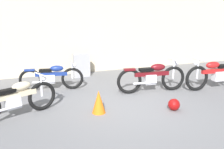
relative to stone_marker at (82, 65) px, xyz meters
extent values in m
plane|color=slate|center=(0.45, -3.44, -0.43)|extent=(40.00, 40.00, 0.00)
cube|color=beige|center=(0.45, 0.79, 1.34)|extent=(18.00, 0.30, 3.55)
cube|color=#9E9EA3|center=(0.00, 0.00, 0.00)|extent=(0.62, 0.25, 0.86)
sphere|color=maroon|center=(1.32, -3.95, -0.29)|extent=(0.29, 0.29, 0.29)
cone|color=orange|center=(-0.43, -3.46, -0.16)|extent=(0.32, 0.32, 0.55)
torus|color=black|center=(2.21, -2.57, -0.06)|extent=(0.76, 0.18, 0.75)
torus|color=black|center=(0.84, -2.41, -0.06)|extent=(0.76, 0.18, 0.75)
cube|color=silver|center=(1.47, -2.48, -0.04)|extent=(0.35, 0.24, 0.29)
cube|color=#590F14|center=(1.52, -2.49, 0.13)|extent=(1.06, 0.23, 0.12)
ellipsoid|color=#590F14|center=(1.71, -2.51, 0.31)|extent=(0.47, 0.26, 0.21)
cube|color=black|center=(1.34, -2.47, 0.26)|extent=(0.43, 0.23, 0.08)
cube|color=#590F14|center=(0.84, -2.41, 0.29)|extent=(0.34, 0.16, 0.06)
cylinder|color=silver|center=(2.21, -2.57, 0.23)|extent=(0.06, 0.06, 0.57)
cylinder|color=silver|center=(2.21, -2.57, 0.51)|extent=(0.11, 0.60, 0.04)
sphere|color=silver|center=(2.29, -2.58, 0.41)|extent=(0.14, 0.14, 0.14)
cylinder|color=silver|center=(1.25, -2.58, -0.11)|extent=(0.72, 0.15, 0.06)
torus|color=black|center=(-1.65, -2.81, -0.08)|extent=(0.69, 0.36, 0.71)
cube|color=silver|center=(-2.30, -3.09, -0.06)|extent=(0.36, 0.30, 0.27)
cube|color=beige|center=(-2.26, -3.07, 0.10)|extent=(0.96, 0.48, 0.12)
ellipsoid|color=beige|center=(-2.10, -3.00, 0.27)|extent=(0.47, 0.35, 0.19)
cube|color=black|center=(-2.42, -3.13, 0.22)|extent=(0.43, 0.31, 0.08)
cylinder|color=silver|center=(-1.65, -2.81, 0.19)|extent=(0.05, 0.05, 0.53)
cylinder|color=silver|center=(-1.65, -2.81, 0.46)|extent=(0.25, 0.53, 0.04)
sphere|color=silver|center=(-1.58, -2.78, 0.36)|extent=(0.14, 0.14, 0.14)
cylinder|color=silver|center=(-2.44, -3.27, -0.13)|extent=(0.65, 0.32, 0.06)
torus|color=black|center=(-0.62, -1.37, -0.09)|extent=(0.68, 0.21, 0.67)
torus|color=black|center=(-1.85, -1.13, -0.09)|extent=(0.68, 0.21, 0.67)
cube|color=silver|center=(-1.28, -1.24, -0.08)|extent=(0.33, 0.24, 0.26)
cube|color=navy|center=(-1.24, -1.25, 0.07)|extent=(0.95, 0.27, 0.11)
ellipsoid|color=navy|center=(-1.07, -1.28, 0.24)|extent=(0.43, 0.26, 0.18)
cube|color=black|center=(-1.40, -1.22, 0.19)|extent=(0.39, 0.23, 0.07)
cube|color=navy|center=(-1.85, -1.13, 0.22)|extent=(0.31, 0.17, 0.06)
cylinder|color=silver|center=(-0.62, -1.37, 0.16)|extent=(0.05, 0.05, 0.51)
cylinder|color=silver|center=(-0.62, -1.37, 0.41)|extent=(0.14, 0.53, 0.03)
sphere|color=silver|center=(-0.55, -1.39, 0.32)|extent=(0.13, 0.13, 0.13)
cylinder|color=silver|center=(-1.48, -1.32, -0.14)|extent=(0.65, 0.18, 0.06)
torus|color=black|center=(2.86, -2.86, -0.05)|extent=(0.78, 0.15, 0.77)
cube|color=silver|center=(3.62, -2.92, -0.02)|extent=(0.35, 0.24, 0.30)
cube|color=#B21919|center=(3.57, -2.92, 0.14)|extent=(1.09, 0.19, 0.13)
ellipsoid|color=#B21919|center=(3.38, -2.90, 0.33)|extent=(0.48, 0.25, 0.21)
cube|color=black|center=(3.76, -2.93, 0.28)|extent=(0.44, 0.22, 0.08)
cylinder|color=silver|center=(2.86, -2.86, 0.25)|extent=(0.06, 0.06, 0.58)
cylinder|color=silver|center=(2.86, -2.86, 0.54)|extent=(0.08, 0.61, 0.04)
sphere|color=silver|center=(2.77, -2.86, 0.43)|extent=(0.15, 0.15, 0.15)
cylinder|color=silver|center=(3.84, -2.81, -0.10)|extent=(0.74, 0.12, 0.06)
camera|label=1|loc=(-2.03, -8.62, 1.86)|focal=39.20mm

